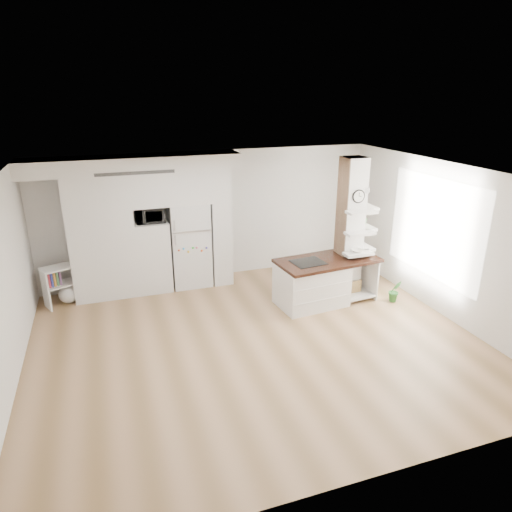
{
  "coord_description": "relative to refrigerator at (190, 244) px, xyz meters",
  "views": [
    {
      "loc": [
        -2.1,
        -6.11,
        3.84
      ],
      "look_at": [
        0.3,
        0.9,
        1.13
      ],
      "focal_mm": 32.0,
      "sensor_mm": 36.0,
      "label": 1
    }
  ],
  "objects": [
    {
      "name": "cabinet_wall",
      "position": [
        -0.92,
        -0.01,
        0.63
      ],
      "size": [
        4.0,
        0.71,
        2.7
      ],
      "color": "silver",
      "rests_on": "floor"
    },
    {
      "name": "refrigerator",
      "position": [
        0.0,
        0.0,
        0.0
      ],
      "size": [
        0.78,
        0.69,
        1.75
      ],
      "color": "silver",
      "rests_on": "floor"
    },
    {
      "name": "kitchen_island",
      "position": [
        2.07,
        -1.69,
        -0.42
      ],
      "size": [
        1.99,
        1.09,
        1.43
      ],
      "rotation": [
        0.0,
        0.0,
        0.1
      ],
      "color": "silver",
      "rests_on": "floor"
    },
    {
      "name": "window",
      "position": [
        4.0,
        -2.38,
        0.62
      ],
      "size": [
        0.0,
        2.4,
        2.4
      ],
      "primitive_type": "plane",
      "rotation": [
        1.57,
        0.0,
        -1.57
      ],
      "color": "white",
      "rests_on": "room"
    },
    {
      "name": "floor_plant_a",
      "position": [
        3.52,
        -2.11,
        -0.66
      ],
      "size": [
        0.27,
        0.23,
        0.43
      ],
      "primitive_type": "imported",
      "rotation": [
        0.0,
        0.0,
        -0.16
      ],
      "color": "#307930",
      "rests_on": "floor"
    },
    {
      "name": "shelf_plant",
      "position": [
        3.15,
        -1.38,
        0.65
      ],
      "size": [
        0.27,
        0.23,
        0.3
      ],
      "primitive_type": "imported",
      "color": "#307930",
      "rests_on": "column"
    },
    {
      "name": "column",
      "position": [
        2.9,
        -1.55,
        0.48
      ],
      "size": [
        0.69,
        0.9,
        2.7
      ],
      "color": "silver",
      "rests_on": "floor"
    },
    {
      "name": "bookshelf",
      "position": [
        -2.45,
        -0.17,
        -0.54
      ],
      "size": [
        0.74,
        0.6,
        0.77
      ],
      "rotation": [
        0.0,
        0.0,
        0.41
      ],
      "color": "silver",
      "rests_on": "floor"
    },
    {
      "name": "pendant_light",
      "position": [
        2.23,
        -2.53,
        1.24
      ],
      "size": [
        0.12,
        0.12,
        0.1
      ],
      "primitive_type": "cylinder",
      "color": "white",
      "rests_on": "room"
    },
    {
      "name": "floor",
      "position": [
        0.53,
        -2.68,
        -0.88
      ],
      "size": [
        7.0,
        6.0,
        0.01
      ],
      "primitive_type": "cube",
      "color": "tan",
      "rests_on": "ground"
    },
    {
      "name": "floor_plant_b",
      "position": [
        3.34,
        -1.59,
        -0.61
      ],
      "size": [
        0.34,
        0.34,
        0.53
      ],
      "primitive_type": "imported",
      "rotation": [
        0.0,
        0.0,
        0.15
      ],
      "color": "#307930",
      "rests_on": "floor"
    },
    {
      "name": "decor_bowl",
      "position": [
        2.82,
        -1.78,
        0.13
      ],
      "size": [
        0.22,
        0.22,
        0.05
      ],
      "primitive_type": "imported",
      "color": "white",
      "rests_on": "column"
    },
    {
      "name": "microwave",
      "position": [
        -0.75,
        -0.06,
        0.69
      ],
      "size": [
        0.54,
        0.37,
        0.3
      ],
      "primitive_type": "imported",
      "color": "#2D2D2D",
      "rests_on": "cabinet_wall"
    },
    {
      "name": "room",
      "position": [
        0.53,
        -2.68,
        0.98
      ],
      "size": [
        7.04,
        6.04,
        2.72
      ],
      "color": "white",
      "rests_on": "ground"
    }
  ]
}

